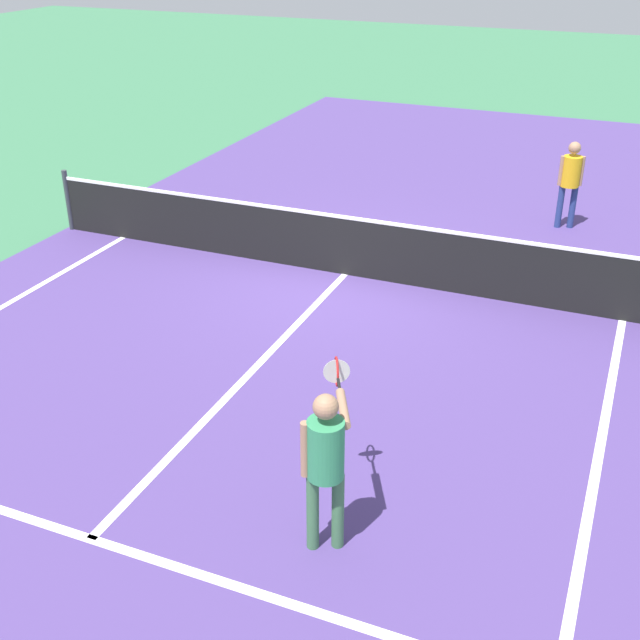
{
  "coord_description": "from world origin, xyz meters",
  "views": [
    {
      "loc": [
        4.04,
        -10.73,
        5.06
      ],
      "look_at": [
        0.99,
        -3.4,
        1.0
      ],
      "focal_mm": 45.16,
      "sensor_mm": 36.0,
      "label": 1
    }
  ],
  "objects": [
    {
      "name": "player_far",
      "position": [
        2.86,
        3.45,
        0.93
      ],
      "size": [
        0.4,
        0.32,
        1.54
      ],
      "color": "navy",
      "rests_on": "ground_plane"
    },
    {
      "name": "court_surface_inbounds",
      "position": [
        0.0,
        0.0,
        0.0
      ],
      "size": [
        10.62,
        24.4,
        0.0
      ],
      "primitive_type": "cube",
      "color": "#4C387A",
      "rests_on": "ground_plane"
    },
    {
      "name": "line_service_near",
      "position": [
        0.0,
        -6.4,
        0.0
      ],
      "size": [
        8.22,
        0.1,
        0.01
      ],
      "primitive_type": "cube",
      "color": "white",
      "rests_on": "ground_plane"
    },
    {
      "name": "ground_plane",
      "position": [
        0.0,
        0.0,
        0.0
      ],
      "size": [
        60.0,
        60.0,
        0.0
      ],
      "primitive_type": "plane",
      "color": "#38724C"
    },
    {
      "name": "net",
      "position": [
        0.0,
        0.0,
        0.49
      ],
      "size": [
        10.47,
        0.09,
        1.07
      ],
      "color": "#33383D",
      "rests_on": "ground_plane"
    },
    {
      "name": "line_center_service",
      "position": [
        0.0,
        -3.2,
        0.0
      ],
      "size": [
        0.1,
        6.4,
        0.01
      ],
      "primitive_type": "cube",
      "color": "white",
      "rests_on": "ground_plane"
    },
    {
      "name": "player_near",
      "position": [
        1.97,
        -5.63,
        0.98
      ],
      "size": [
        0.54,
        1.15,
        1.58
      ],
      "color": "#3F7247",
      "rests_on": "ground_plane"
    }
  ]
}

